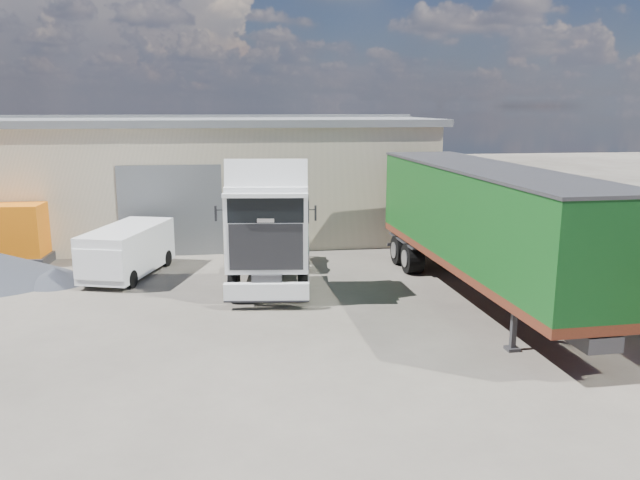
{
  "coord_description": "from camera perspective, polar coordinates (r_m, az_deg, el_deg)",
  "views": [
    {
      "loc": [
        0.33,
        -14.74,
        5.82
      ],
      "look_at": [
        2.9,
        3.0,
        1.97
      ],
      "focal_mm": 35.0,
      "sensor_mm": 36.0,
      "label": 1
    }
  ],
  "objects": [
    {
      "name": "tractor_unit",
      "position": [
        19.94,
        -4.6,
        0.53
      ],
      "size": [
        3.2,
        6.74,
        4.34
      ],
      "rotation": [
        0.0,
        0.0,
        -0.12
      ],
      "color": "black",
      "rests_on": "ground"
    },
    {
      "name": "brick_boundary_wall",
      "position": [
        23.99,
        19.67,
        0.44
      ],
      "size": [
        0.35,
        26.0,
        2.5
      ],
      "primitive_type": "cube",
      "color": "maroon",
      "rests_on": "ground"
    },
    {
      "name": "warehouse",
      "position": [
        31.54,
        -19.89,
        5.66
      ],
      "size": [
        30.6,
        12.6,
        5.42
      ],
      "color": "beige",
      "rests_on": "ground"
    },
    {
      "name": "panel_van",
      "position": [
        22.58,
        -17.35,
        -1.04
      ],
      "size": [
        2.89,
        4.54,
        1.72
      ],
      "rotation": [
        0.0,
        0.0,
        -0.3
      ],
      "color": "black",
      "rests_on": "ground"
    },
    {
      "name": "orange_skip",
      "position": [
        26.43,
        -27.13,
        0.26
      ],
      "size": [
        3.77,
        2.47,
        2.29
      ],
      "rotation": [
        0.0,
        0.0,
        -0.05
      ],
      "color": "#2D2D30",
      "rests_on": "ground"
    },
    {
      "name": "box_trailer",
      "position": [
        19.29,
        14.68,
        1.81
      ],
      "size": [
        3.0,
        12.38,
        4.09
      ],
      "rotation": [
        0.0,
        0.0,
        0.03
      ],
      "color": "#2D2D30",
      "rests_on": "ground"
    },
    {
      "name": "ground",
      "position": [
        15.85,
        -8.99,
        -9.57
      ],
      "size": [
        120.0,
        120.0,
        0.0
      ],
      "primitive_type": "plane",
      "color": "#282621",
      "rests_on": "ground"
    }
  ]
}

